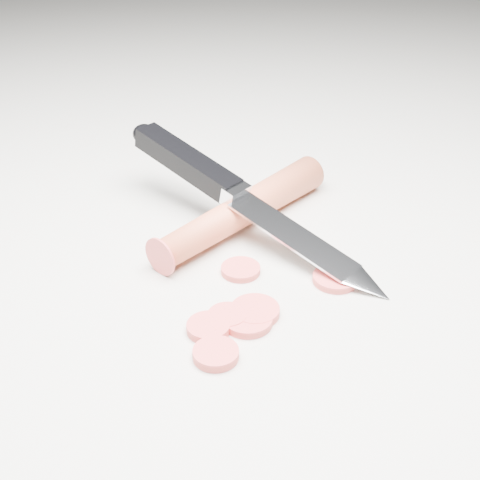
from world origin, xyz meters
name	(u,v)px	position (x,y,z in m)	size (l,w,h in m)	color
ground	(221,273)	(0.00, 0.00, 0.00)	(2.40, 2.40, 0.00)	beige
carrot	(243,210)	(0.04, 0.07, 0.02)	(0.03, 0.03, 0.21)	#D95432
carrot_slice_0	(216,354)	(-0.03, -0.10, 0.00)	(0.03, 0.03, 0.01)	#E54040
carrot_slice_1	(227,317)	(-0.01, -0.06, 0.00)	(0.03, 0.03, 0.01)	#E54040
carrot_slice_2	(248,320)	(0.00, -0.07, 0.00)	(0.04, 0.04, 0.01)	#E54040
carrot_slice_3	(255,311)	(0.01, -0.06, 0.00)	(0.04, 0.04, 0.01)	#E54040
carrot_slice_4	(335,279)	(0.09, -0.04, 0.00)	(0.04, 0.04, 0.01)	#E54040
carrot_slice_5	(241,270)	(0.02, 0.00, 0.00)	(0.03, 0.03, 0.01)	#E54040
carrot_slice_6	(208,327)	(-0.03, -0.07, 0.00)	(0.03, 0.03, 0.01)	#E54040
kitchen_knife	(250,200)	(0.04, 0.05, 0.04)	(0.18, 0.28, 0.07)	silver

